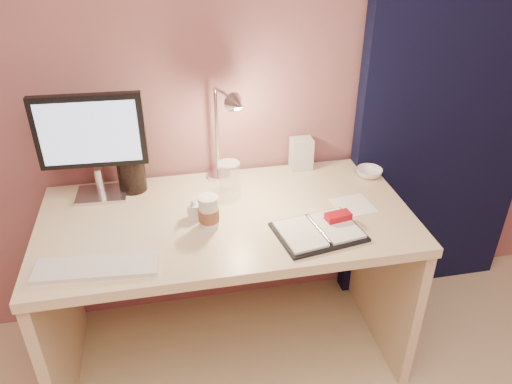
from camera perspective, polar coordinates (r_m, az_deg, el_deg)
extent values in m
plane|color=#935560|center=(2.01, -5.44, 15.72)|extent=(3.50, 0.00, 3.50)
cube|color=black|center=(2.35, 21.96, 12.07)|extent=(0.85, 0.08, 2.20)
cube|color=beige|center=(1.90, -3.38, -3.17)|extent=(1.40, 0.70, 0.04)
cube|color=beige|center=(2.17, -21.59, -12.92)|extent=(0.04, 0.66, 0.69)
cube|color=beige|center=(2.29, 14.20, -8.80)|extent=(0.04, 0.66, 0.69)
cube|color=beige|center=(2.35, -4.32, -4.99)|extent=(1.32, 0.03, 0.55)
cube|color=silver|center=(2.10, -17.18, -0.24)|extent=(0.20, 0.15, 0.01)
cylinder|color=silver|center=(2.07, -17.44, 1.19)|extent=(0.03, 0.03, 0.11)
cube|color=black|center=(1.97, -18.43, 6.72)|extent=(0.40, 0.05, 0.29)
cube|color=#A4B9DF|center=(1.95, -18.45, 6.41)|extent=(0.36, 0.02, 0.24)
cube|color=silver|center=(1.71, -17.77, -8.23)|extent=(0.40, 0.15, 0.02)
cube|color=black|center=(1.80, 7.14, -4.57)|extent=(0.33, 0.27, 0.01)
cube|color=white|center=(1.77, 5.06, -4.81)|extent=(0.16, 0.21, 0.01)
cube|color=white|center=(1.82, 9.19, -3.81)|extent=(0.16, 0.21, 0.01)
cube|color=#A00D1D|center=(1.84, 9.38, -2.76)|extent=(0.10, 0.06, 0.03)
cube|color=white|center=(1.98, 11.07, -1.53)|extent=(0.16, 0.16, 0.00)
cylinder|color=silver|center=(1.81, -5.43, -2.38)|extent=(0.07, 0.07, 0.11)
cylinder|color=brown|center=(1.81, -5.41, -2.61)|extent=(0.08, 0.08, 0.05)
cylinder|color=silver|center=(1.77, -5.52, -0.74)|extent=(0.07, 0.07, 0.01)
cylinder|color=white|center=(1.97, -3.07, 1.39)|extent=(0.09, 0.09, 0.15)
imported|color=silver|center=(2.19, 12.80, 2.18)|extent=(0.13, 0.13, 0.03)
imported|color=silver|center=(1.85, -7.16, -1.87)|extent=(0.05, 0.05, 0.09)
cylinder|color=black|center=(2.07, -14.04, 2.21)|extent=(0.11, 0.11, 0.16)
cube|color=silver|center=(2.19, 5.19, 4.39)|extent=(0.09, 0.08, 0.14)
cylinder|color=silver|center=(2.14, -4.27, 1.93)|extent=(0.10, 0.10, 0.02)
cylinder|color=silver|center=(2.05, -4.48, 6.67)|extent=(0.02, 0.02, 0.37)
cone|color=silver|center=(1.83, -6.00, 9.59)|extent=(0.09, 0.09, 0.08)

